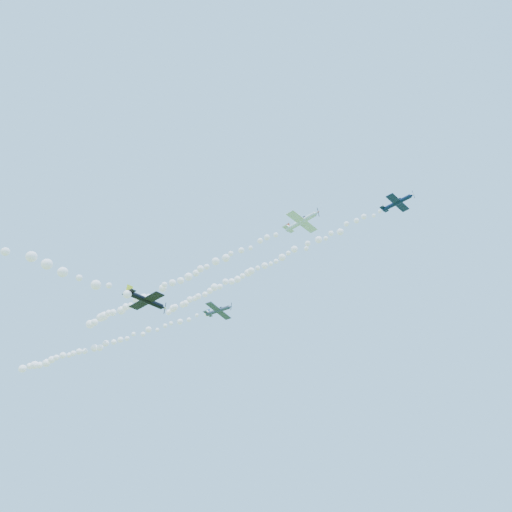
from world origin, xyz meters
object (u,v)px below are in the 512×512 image
Objects in this scene: plane_white at (302,221)px; plane_black at (146,300)px; plane_grey at (219,311)px; plane_navy at (398,202)px.

plane_white is 0.97× the size of plane_black.
plane_black is (6.43, -26.87, -10.04)m from plane_grey.
plane_white is 1.18× the size of plane_navy.
plane_white is 32.19m from plane_black.
plane_grey is at bearing 23.93° from plane_black.
plane_black is (-39.21, -22.84, -18.60)m from plane_navy.
plane_black is at bearing -141.70° from plane_navy.
plane_navy reaches higher than plane_white.
plane_grey is 29.40m from plane_black.
plane_white is 31.99m from plane_grey.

